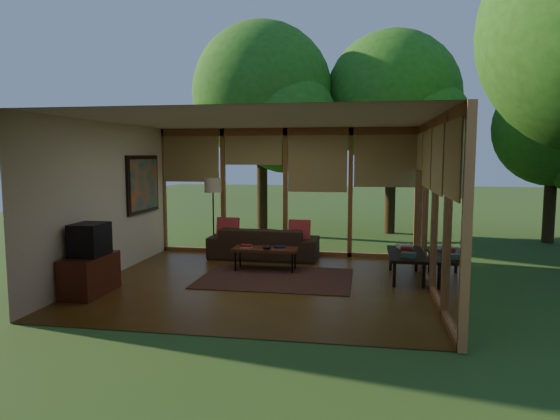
% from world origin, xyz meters
% --- Properties ---
extents(floor, '(5.50, 5.50, 0.00)m').
position_xyz_m(floor, '(0.00, 0.00, 0.00)').
color(floor, brown).
rests_on(floor, ground).
extents(ceiling, '(5.50, 5.50, 0.00)m').
position_xyz_m(ceiling, '(0.00, 0.00, 2.70)').
color(ceiling, silver).
rests_on(ceiling, ground).
extents(wall_left, '(0.04, 5.00, 2.70)m').
position_xyz_m(wall_left, '(-2.75, 0.00, 1.35)').
color(wall_left, silver).
rests_on(wall_left, ground).
extents(wall_front, '(5.50, 0.04, 2.70)m').
position_xyz_m(wall_front, '(0.00, -2.50, 1.35)').
color(wall_front, silver).
rests_on(wall_front, ground).
extents(window_wall_back, '(5.50, 0.12, 2.70)m').
position_xyz_m(window_wall_back, '(0.00, 2.50, 1.35)').
color(window_wall_back, '#9C5D30').
rests_on(window_wall_back, ground).
extents(window_wall_right, '(0.12, 5.00, 2.70)m').
position_xyz_m(window_wall_right, '(2.75, 0.00, 1.35)').
color(window_wall_right, '#9C5D30').
rests_on(window_wall_right, ground).
extents(tree_nw, '(3.70, 3.70, 5.63)m').
position_xyz_m(tree_nw, '(-1.07, 5.24, 3.77)').
color(tree_nw, '#332412').
rests_on(tree_nw, ground).
extents(tree_ne, '(3.63, 3.63, 5.46)m').
position_xyz_m(tree_ne, '(2.35, 6.01, 3.63)').
color(tree_ne, '#332412').
rests_on(tree_ne, ground).
extents(tree_far, '(2.82, 2.82, 4.20)m').
position_xyz_m(tree_far, '(6.13, 5.09, 2.78)').
color(tree_far, '#332412').
rests_on(tree_far, ground).
extents(rug, '(2.61, 1.85, 0.01)m').
position_xyz_m(rug, '(0.18, 0.36, 0.01)').
color(rug, brown).
rests_on(rug, floor).
extents(sofa, '(2.25, 0.92, 0.65)m').
position_xyz_m(sofa, '(-0.37, 2.00, 0.33)').
color(sofa, '#312418').
rests_on(sofa, floor).
extents(pillow_left, '(0.45, 0.24, 0.47)m').
position_xyz_m(pillow_left, '(-1.12, 1.95, 0.61)').
color(pillow_left, maroon).
rests_on(pillow_left, sofa).
extents(pillow_right, '(0.43, 0.23, 0.46)m').
position_xyz_m(pillow_right, '(0.38, 1.95, 0.60)').
color(pillow_right, maroon).
rests_on(pillow_right, sofa).
extents(ct_book_lower, '(0.21, 0.17, 0.03)m').
position_xyz_m(ct_book_lower, '(-0.47, 0.88, 0.44)').
color(ct_book_lower, beige).
rests_on(ct_book_lower, coffee_table).
extents(ct_book_upper, '(0.20, 0.16, 0.03)m').
position_xyz_m(ct_book_upper, '(-0.47, 0.88, 0.47)').
color(ct_book_upper, maroon).
rests_on(ct_book_upper, coffee_table).
extents(ct_book_side, '(0.24, 0.21, 0.03)m').
position_xyz_m(ct_book_side, '(0.13, 1.01, 0.44)').
color(ct_book_side, black).
rests_on(ct_book_side, coffee_table).
extents(ct_bowl, '(0.16, 0.16, 0.07)m').
position_xyz_m(ct_bowl, '(-0.07, 0.83, 0.46)').
color(ct_bowl, black).
rests_on(ct_bowl, coffee_table).
extents(media_cabinet, '(0.50, 1.00, 0.60)m').
position_xyz_m(media_cabinet, '(-2.47, -1.07, 0.30)').
color(media_cabinet, '#562417').
rests_on(media_cabinet, floor).
extents(television, '(0.45, 0.55, 0.50)m').
position_xyz_m(television, '(-2.45, -1.07, 0.85)').
color(television, black).
rests_on(television, media_cabinet).
extents(console_book_a, '(0.26, 0.22, 0.08)m').
position_xyz_m(console_book_a, '(2.40, 0.33, 0.50)').
color(console_book_a, '#2F5245').
rests_on(console_book_a, side_console).
extents(console_book_b, '(0.21, 0.16, 0.09)m').
position_xyz_m(console_book_b, '(2.40, 0.78, 0.50)').
color(console_book_b, maroon).
rests_on(console_book_b, side_console).
extents(console_book_c, '(0.29, 0.25, 0.07)m').
position_xyz_m(console_book_c, '(2.40, 1.18, 0.49)').
color(console_book_c, beige).
rests_on(console_book_c, side_console).
extents(floor_lamp, '(0.36, 0.36, 1.65)m').
position_xyz_m(floor_lamp, '(-1.50, 2.17, 1.41)').
color(floor_lamp, black).
rests_on(floor_lamp, floor).
extents(coffee_table, '(1.20, 0.50, 0.43)m').
position_xyz_m(coffee_table, '(-0.12, 0.93, 0.39)').
color(coffee_table, '#562417').
rests_on(coffee_table, floor).
extents(side_console, '(0.60, 1.40, 0.46)m').
position_xyz_m(side_console, '(2.40, 0.73, 0.41)').
color(side_console, black).
rests_on(side_console, floor).
extents(wall_painting, '(0.06, 1.35, 1.15)m').
position_xyz_m(wall_painting, '(-2.71, 1.40, 1.55)').
color(wall_painting, black).
rests_on(wall_painting, wall_left).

